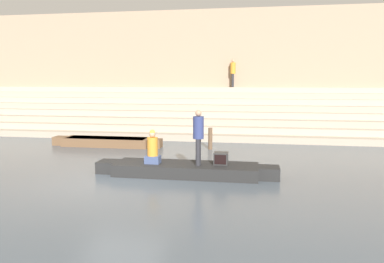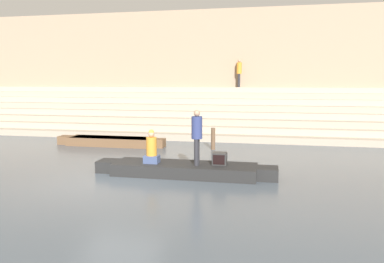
% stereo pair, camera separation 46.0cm
% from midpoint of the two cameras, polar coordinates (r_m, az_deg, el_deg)
% --- Properties ---
extents(ground_plane, '(120.00, 120.00, 0.00)m').
position_cam_midpoint_polar(ground_plane, '(11.83, -9.97, -7.39)').
color(ground_plane, '#4C5660').
extents(ghat_steps, '(36.00, 6.05, 2.68)m').
position_cam_midpoint_polar(ghat_steps, '(22.90, 0.90, 2.38)').
color(ghat_steps, tan).
rests_on(ghat_steps, ground).
extents(back_wall, '(34.20, 1.28, 7.67)m').
position_cam_midpoint_polar(back_wall, '(25.51, 2.08, 9.34)').
color(back_wall, tan).
rests_on(back_wall, ground).
extents(rowboat_main, '(5.97, 1.44, 0.39)m').
position_cam_midpoint_polar(rowboat_main, '(12.26, -0.07, -5.74)').
color(rowboat_main, black).
rests_on(rowboat_main, ground).
extents(person_standing, '(0.34, 0.34, 1.77)m').
position_cam_midpoint_polar(person_standing, '(11.85, 1.86, -0.30)').
color(person_standing, '#28282D').
rests_on(person_standing, rowboat_main).
extents(person_rowing, '(0.48, 0.38, 1.11)m').
position_cam_midpoint_polar(person_rowing, '(12.28, -5.12, -2.76)').
color(person_rowing, '#3D4C75').
rests_on(person_rowing, rowboat_main).
extents(tv_set, '(0.45, 0.43, 0.39)m').
position_cam_midpoint_polar(tv_set, '(12.13, 5.32, -4.12)').
color(tv_set, '#2D2D2D').
rests_on(tv_set, rowboat_main).
extents(moored_boat_shore, '(5.32, 1.10, 0.40)m').
position_cam_midpoint_polar(moored_boat_shore, '(18.26, -11.57, -1.44)').
color(moored_boat_shore, brown).
rests_on(moored_boat_shore, ground).
extents(mooring_post, '(0.19, 0.19, 0.98)m').
position_cam_midpoint_polar(mooring_post, '(16.87, 4.01, -1.11)').
color(mooring_post, brown).
rests_on(mooring_post, ground).
extents(person_on_steps, '(0.33, 0.33, 1.76)m').
position_cam_midpoint_polar(person_on_steps, '(24.24, 7.75, 9.12)').
color(person_on_steps, '#28282D').
rests_on(person_on_steps, ghat_steps).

